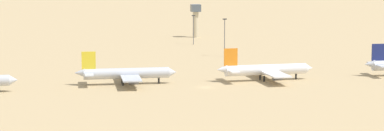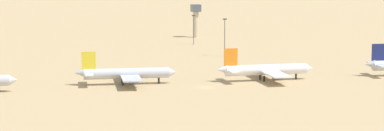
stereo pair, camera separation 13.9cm
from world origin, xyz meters
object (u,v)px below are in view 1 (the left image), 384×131
at_px(parked_jet_orange_4, 265,70).
at_px(control_tower, 196,18).
at_px(parked_jet_yellow_3, 125,73).
at_px(light_pole_west, 193,28).
at_px(light_pole_mid, 225,35).

bearing_deg(parked_jet_orange_4, control_tower, 85.43).
xyz_separation_m(parked_jet_orange_4, control_tower, (8.06, 154.68, 7.22)).
bearing_deg(parked_jet_yellow_3, light_pole_west, 69.90).
xyz_separation_m(parked_jet_orange_4, light_pole_west, (-0.76, 119.14, 4.84)).
distance_m(parked_jet_orange_4, light_pole_mid, 69.73).
height_order(parked_jet_orange_4, light_pole_mid, light_pole_mid).
xyz_separation_m(parked_jet_yellow_3, control_tower, (58.00, 152.71, 7.29)).
bearing_deg(parked_jet_orange_4, parked_jet_yellow_3, 176.15).
height_order(parked_jet_orange_4, control_tower, control_tower).
bearing_deg(control_tower, light_pole_west, -103.94).
distance_m(parked_jet_yellow_3, light_pole_mid, 85.87).
xyz_separation_m(parked_jet_yellow_3, parked_jet_orange_4, (49.94, -1.97, 0.08)).
bearing_deg(control_tower, parked_jet_yellow_3, -110.80).
bearing_deg(light_pole_west, parked_jet_yellow_3, -112.77).
relative_size(parked_jet_yellow_3, parked_jet_orange_4, 0.98).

